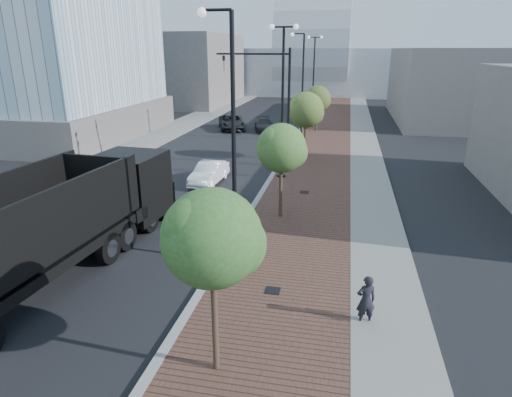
% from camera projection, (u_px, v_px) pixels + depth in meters
% --- Properties ---
extents(sidewalk, '(7.00, 140.00, 0.12)m').
position_uv_depth(sidewalk, '(335.00, 130.00, 44.27)').
color(sidewalk, '#4C2D23').
rests_on(sidewalk, ground).
extents(concrete_strip, '(2.40, 140.00, 0.13)m').
position_uv_depth(concrete_strip, '(363.00, 131.00, 43.76)').
color(concrete_strip, slate).
rests_on(concrete_strip, ground).
extents(curb, '(0.30, 140.00, 0.14)m').
position_uv_depth(curb, '(301.00, 129.00, 44.93)').
color(curb, gray).
rests_on(curb, ground).
extents(west_sidewalk, '(4.00, 140.00, 0.12)m').
position_uv_depth(west_sidewalk, '(182.00, 125.00, 47.41)').
color(west_sidewalk, slate).
rests_on(west_sidewalk, ground).
extents(dump_truck, '(3.86, 14.16, 3.91)m').
position_uv_depth(dump_truck, '(86.00, 216.00, 17.25)').
color(dump_truck, black).
rests_on(dump_truck, ground).
extents(white_sedan, '(1.59, 4.02, 1.30)m').
position_uv_depth(white_sedan, '(209.00, 173.00, 26.93)').
color(white_sedan, white).
rests_on(white_sedan, ground).
extents(dark_car_mid, '(4.06, 5.78, 1.46)m').
position_uv_depth(dark_car_mid, '(232.00, 122.00, 45.00)').
color(dark_car_mid, black).
rests_on(dark_car_mid, ground).
extents(dark_car_far, '(2.80, 4.64, 1.26)m').
position_uv_depth(dark_car_far, '(264.00, 125.00, 44.13)').
color(dark_car_far, black).
rests_on(dark_car_far, ground).
extents(pedestrian, '(0.68, 0.55, 1.62)m').
position_uv_depth(pedestrian, '(366.00, 300.00, 13.00)').
color(pedestrian, black).
rests_on(pedestrian, ground).
extents(streetlight_1, '(1.44, 0.56, 9.21)m').
position_uv_depth(streetlight_1, '(231.00, 154.00, 15.66)').
color(streetlight_1, black).
rests_on(streetlight_1, ground).
extents(streetlight_2, '(1.72, 0.56, 9.28)m').
position_uv_depth(streetlight_2, '(282.00, 102.00, 26.60)').
color(streetlight_2, black).
rests_on(streetlight_2, ground).
extents(streetlight_3, '(1.44, 0.56, 9.21)m').
position_uv_depth(streetlight_3, '(301.00, 92.00, 37.89)').
color(streetlight_3, black).
rests_on(streetlight_3, ground).
extents(streetlight_4, '(1.72, 0.56, 9.28)m').
position_uv_depth(streetlight_4, '(313.00, 78.00, 48.83)').
color(streetlight_4, black).
rests_on(streetlight_4, ground).
extents(traffic_mast, '(5.09, 0.20, 8.00)m').
position_uv_depth(traffic_mast, '(276.00, 95.00, 29.50)').
color(traffic_mast, black).
rests_on(traffic_mast, ground).
extents(tree_0, '(2.43, 2.39, 4.96)m').
position_uv_depth(tree_0, '(214.00, 238.00, 10.10)').
color(tree_0, '#382619').
rests_on(tree_0, ground).
extents(tree_1, '(2.38, 2.33, 4.69)m').
position_uv_depth(tree_1, '(283.00, 148.00, 20.37)').
color(tree_1, '#382619').
rests_on(tree_1, ground).
extents(tree_2, '(2.58, 2.56, 5.04)m').
position_uv_depth(tree_2, '(307.00, 110.00, 31.41)').
color(tree_2, '#382619').
rests_on(tree_2, ground).
extents(tree_3, '(2.59, 2.58, 4.56)m').
position_uv_depth(tree_3, '(318.00, 99.00, 42.68)').
color(tree_3, '#382619').
rests_on(tree_3, ground).
extents(tower_podium, '(19.00, 19.00, 3.00)m').
position_uv_depth(tower_podium, '(42.00, 120.00, 41.62)').
color(tower_podium, '#605A56').
rests_on(tower_podium, ground).
extents(convention_center, '(50.00, 30.00, 50.00)m').
position_uv_depth(convention_center, '(316.00, 59.00, 85.06)').
color(convention_center, '#A6ADB1').
rests_on(convention_center, ground).
extents(commercial_block_nw, '(14.00, 20.00, 10.00)m').
position_uv_depth(commercial_block_nw, '(184.00, 69.00, 65.66)').
color(commercial_block_nw, '#67605C').
rests_on(commercial_block_nw, ground).
extents(commercial_block_ne, '(12.00, 22.00, 8.00)m').
position_uv_depth(commercial_block_ne, '(451.00, 85.00, 49.87)').
color(commercial_block_ne, slate).
rests_on(commercial_block_ne, ground).
extents(utility_cover_1, '(0.50, 0.50, 0.02)m').
position_uv_depth(utility_cover_1, '(273.00, 291.00, 14.82)').
color(utility_cover_1, black).
rests_on(utility_cover_1, sidewalk).
extents(utility_cover_2, '(0.50, 0.50, 0.02)m').
position_uv_depth(utility_cover_2, '(304.00, 192.00, 25.01)').
color(utility_cover_2, black).
rests_on(utility_cover_2, sidewalk).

